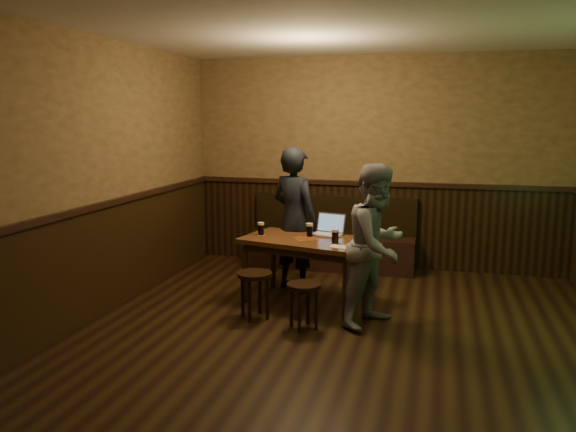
% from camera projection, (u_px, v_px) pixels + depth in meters
% --- Properties ---
extents(room, '(5.04, 6.04, 2.84)m').
position_uv_depth(room, '(340.00, 211.00, 4.85)').
color(room, black).
rests_on(room, ground).
extents(bench, '(2.20, 0.50, 0.95)m').
position_uv_depth(bench, '(332.00, 245.00, 7.55)').
color(bench, black).
rests_on(bench, ground).
extents(pub_table, '(1.48, 1.05, 0.72)m').
position_uv_depth(pub_table, '(306.00, 247.00, 6.05)').
color(pub_table, '#502817').
rests_on(pub_table, ground).
extents(stool_left, '(0.37, 0.37, 0.47)m').
position_uv_depth(stool_left, '(255.00, 282.00, 5.61)').
color(stool_left, black).
rests_on(stool_left, ground).
extents(stool_right, '(0.36, 0.36, 0.44)m').
position_uv_depth(stool_right, '(304.00, 293.00, 5.34)').
color(stool_right, black).
rests_on(stool_right, ground).
extents(pint_left, '(0.09, 0.09, 0.15)m').
position_uv_depth(pint_left, '(261.00, 229.00, 6.19)').
color(pint_left, '#A8141A').
rests_on(pint_left, pub_table).
extents(pint_mid, '(0.10, 0.10, 0.15)m').
position_uv_depth(pint_mid, '(310.00, 230.00, 6.11)').
color(pint_mid, '#A8141A').
rests_on(pint_mid, pub_table).
extents(pint_right, '(0.10, 0.10, 0.15)m').
position_uv_depth(pint_right, '(335.00, 236.00, 5.78)').
color(pint_right, '#A8141A').
rests_on(pint_right, pub_table).
extents(laptop, '(0.38, 0.33, 0.23)m').
position_uv_depth(laptop, '(329.00, 229.00, 6.22)').
color(laptop, silver).
rests_on(laptop, pub_table).
extents(menu, '(0.24, 0.18, 0.00)m').
position_uv_depth(menu, '(341.00, 247.00, 5.64)').
color(menu, silver).
rests_on(menu, pub_table).
extents(person_suit, '(0.72, 0.62, 1.67)m').
position_uv_depth(person_suit, '(295.00, 219.00, 6.50)').
color(person_suit, black).
rests_on(person_suit, ground).
extents(person_grey, '(0.88, 0.95, 1.57)m').
position_uv_depth(person_grey, '(377.00, 245.00, 5.39)').
color(person_grey, gray).
rests_on(person_grey, ground).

